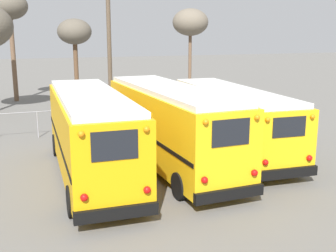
# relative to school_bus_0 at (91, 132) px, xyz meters

# --- Properties ---
(ground_plane) EXTENTS (160.00, 160.00, 0.00)m
(ground_plane) POSITION_rel_school_bus_0_xyz_m (3.34, 0.35, -1.78)
(ground_plane) COLOR #66635E
(school_bus_0) EXTENTS (2.74, 9.69, 3.29)m
(school_bus_0) POSITION_rel_school_bus_0_xyz_m (0.00, 0.00, 0.00)
(school_bus_0) COLOR #E5A00C
(school_bus_0) RESTS_ON ground
(school_bus_1) EXTENTS (2.78, 9.97, 3.32)m
(school_bus_1) POSITION_rel_school_bus_0_xyz_m (3.34, 0.33, 0.01)
(school_bus_1) COLOR yellow
(school_bus_1) RESTS_ON ground
(school_bus_2) EXTENTS (3.00, 9.84, 2.97)m
(school_bus_2) POSITION_rel_school_bus_0_xyz_m (6.67, 1.26, -0.16)
(school_bus_2) COLOR yellow
(school_bus_2) RESTS_ON ground
(utility_pole) EXTENTS (1.80, 0.26, 9.13)m
(utility_pole) POSITION_rel_school_bus_0_xyz_m (3.00, 9.87, 2.97)
(utility_pole) COLOR brown
(utility_pole) RESTS_ON ground
(bare_tree_0) EXTENTS (2.81, 2.81, 8.56)m
(bare_tree_0) POSITION_rel_school_bus_0_xyz_m (-2.44, 20.65, 5.51)
(bare_tree_0) COLOR brown
(bare_tree_0) RESTS_ON ground
(bare_tree_1) EXTENTS (2.81, 2.81, 6.60)m
(bare_tree_1) POSITION_rel_school_bus_0_xyz_m (2.46, 20.50, 3.65)
(bare_tree_1) COLOR brown
(bare_tree_1) RESTS_ON ground
(bare_tree_2) EXTENTS (2.77, 2.77, 7.30)m
(bare_tree_2) POSITION_rel_school_bus_0_xyz_m (10.63, 15.28, 4.40)
(bare_tree_2) COLOR brown
(bare_tree_2) RESTS_ON ground
(fence_line) EXTENTS (14.74, 0.06, 1.42)m
(fence_line) POSITION_rel_school_bus_0_xyz_m (3.34, 7.25, -0.80)
(fence_line) COLOR #939399
(fence_line) RESTS_ON ground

